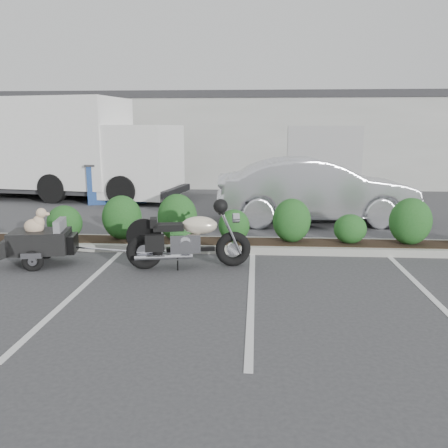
# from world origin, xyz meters

# --- Properties ---
(ground) EXTENTS (90.00, 90.00, 0.00)m
(ground) POSITION_xyz_m (0.00, 0.00, 0.00)
(ground) COLOR #38383A
(ground) RESTS_ON ground
(planter_kerb) EXTENTS (12.00, 1.00, 0.15)m
(planter_kerb) POSITION_xyz_m (1.00, 2.20, 0.07)
(planter_kerb) COLOR #9E9E93
(planter_kerb) RESTS_ON ground
(building) EXTENTS (26.00, 10.00, 4.00)m
(building) POSITION_xyz_m (0.00, 17.00, 2.00)
(building) COLOR #9EA099
(building) RESTS_ON ground
(motorcycle) EXTENTS (2.25, 0.92, 1.30)m
(motorcycle) POSITION_xyz_m (0.05, 0.74, 0.52)
(motorcycle) COLOR black
(motorcycle) RESTS_ON ground
(pet_trailer) EXTENTS (1.83, 1.04, 1.08)m
(pet_trailer) POSITION_xyz_m (-2.73, 0.76, 0.45)
(pet_trailer) COLOR black
(pet_trailer) RESTS_ON ground
(sedan) EXTENTS (5.38, 2.21, 1.73)m
(sedan) POSITION_xyz_m (2.83, 5.15, 0.87)
(sedan) COLOR silver
(sedan) RESTS_ON ground
(dumpster) EXTENTS (2.35, 1.94, 1.33)m
(dumpster) POSITION_xyz_m (-3.56, 8.49, 0.67)
(dumpster) COLOR navy
(dumpster) RESTS_ON ground
(delivery_truck) EXTENTS (8.05, 3.78, 3.54)m
(delivery_truck) POSITION_xyz_m (-5.24, 9.17, 1.70)
(delivery_truck) COLOR white
(delivery_truck) RESTS_ON ground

